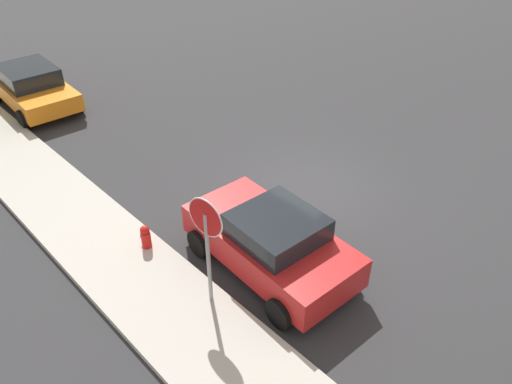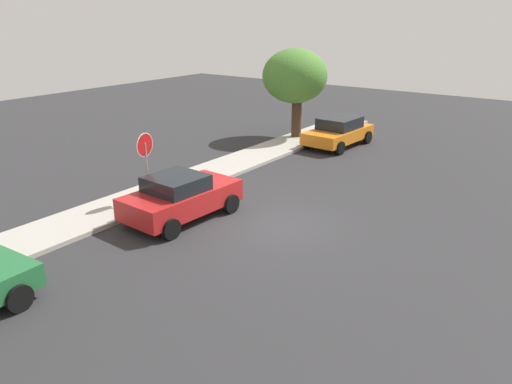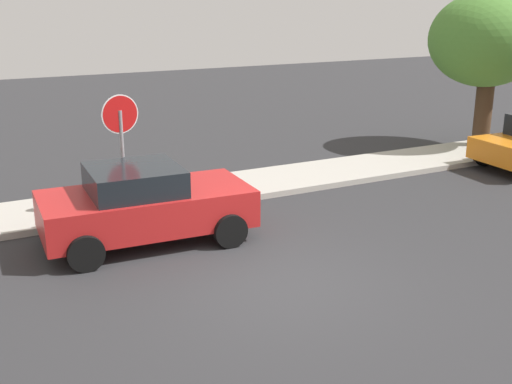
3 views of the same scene
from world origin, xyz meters
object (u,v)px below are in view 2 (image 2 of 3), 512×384
at_px(stop_sign, 146,157).
at_px(street_tree_near_corner, 295,77).
at_px(fire_hydrant, 192,180).
at_px(parked_car_red, 181,197).
at_px(parked_car_orange, 339,131).

height_order(stop_sign, street_tree_near_corner, street_tree_near_corner).
bearing_deg(fire_hydrant, parked_car_red, -144.39).
bearing_deg(parked_car_red, street_tree_near_corner, 13.96).
distance_m(parked_car_orange, street_tree_near_corner, 3.60).
bearing_deg(fire_hydrant, street_tree_near_corner, 7.42).
distance_m(parked_car_orange, fire_hydrant, 9.24).
xyz_separation_m(parked_car_orange, street_tree_near_corner, (-0.04, 2.60, 2.49)).
height_order(parked_car_orange, fire_hydrant, parked_car_orange).
bearing_deg(fire_hydrant, stop_sign, -178.69).
relative_size(parked_car_red, street_tree_near_corner, 0.86).
xyz_separation_m(parked_car_orange, fire_hydrant, (-9.13, 1.42, -0.37)).
height_order(stop_sign, parked_car_orange, stop_sign).
bearing_deg(parked_car_red, stop_sign, 87.22).
height_order(stop_sign, parked_car_red, stop_sign).
bearing_deg(parked_car_orange, parked_car_red, -178.84).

